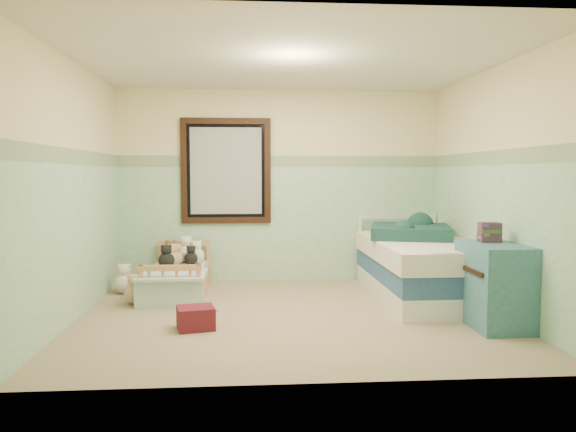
{
  "coord_description": "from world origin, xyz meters",
  "views": [
    {
      "loc": [
        -0.42,
        -5.34,
        1.41
      ],
      "look_at": [
        0.0,
        0.35,
        0.97
      ],
      "focal_mm": 33.93,
      "sensor_mm": 36.0,
      "label": 1
    }
  ],
  "objects": [
    {
      "name": "red_pillow",
      "position": [
        -0.9,
        -0.43,
        0.1
      ],
      "size": [
        0.38,
        0.35,
        0.2
      ],
      "primitive_type": "cube",
      "rotation": [
        0.0,
        0.0,
        0.21
      ],
      "color": "maroon",
      "rests_on": "floor"
    },
    {
      "name": "toddler_mattress",
      "position": [
        -1.25,
        1.05,
        0.23
      ],
      "size": [
        0.61,
        1.28,
        0.12
      ],
      "primitive_type": "cube",
      "color": "silver",
      "rests_on": "toddler_bed_frame"
    },
    {
      "name": "book_stack",
      "position": [
        1.85,
        -0.41,
        0.86
      ],
      "size": [
        0.2,
        0.16,
        0.19
      ],
      "primitive_type": "cube",
      "rotation": [
        0.0,
        0.0,
        -0.1
      ],
      "color": "brown",
      "rests_on": "dresser"
    },
    {
      "name": "plush_bed_white",
      "position": [
        -1.2,
        1.55,
        0.41
      ],
      "size": [
        0.23,
        0.23,
        0.23
      ],
      "primitive_type": "sphere",
      "color": "white",
      "rests_on": "toddler_mattress"
    },
    {
      "name": "window_frame",
      "position": [
        -0.7,
        1.76,
        1.45
      ],
      "size": [
        1.16,
        0.06,
        1.36
      ],
      "primitive_type": "cube",
      "color": "black",
      "rests_on": "wall_back"
    },
    {
      "name": "twin_boxspring",
      "position": [
        1.55,
        0.64,
        0.33
      ],
      "size": [
        1.05,
        2.11,
        0.22
      ],
      "primitive_type": "cube",
      "color": "navy",
      "rests_on": "twin_bed_frame"
    },
    {
      "name": "patchwork_quilt",
      "position": [
        -1.25,
        0.63,
        0.31
      ],
      "size": [
        0.73,
        0.67,
        0.03
      ],
      "primitive_type": "cube",
      "color": "#73B0D8",
      "rests_on": "toddler_mattress"
    },
    {
      "name": "twin_mattress",
      "position": [
        1.55,
        0.64,
        0.55
      ],
      "size": [
        1.1,
        2.15,
        0.22
      ],
      "primitive_type": "cube",
      "color": "white",
      "rests_on": "twin_boxspring"
    },
    {
      "name": "wall_front",
      "position": [
        0.0,
        -1.8,
        1.25
      ],
      "size": [
        4.2,
        0.04,
        2.5
      ],
      "primitive_type": "cube",
      "color": "beige",
      "rests_on": "floor"
    },
    {
      "name": "extra_plush_1",
      "position": [
        -1.06,
        1.47,
        0.39
      ],
      "size": [
        0.19,
        0.19,
        0.19
      ],
      "primitive_type": "sphere",
      "color": "white",
      "rests_on": "toddler_mattress"
    },
    {
      "name": "plush_floor_tan",
      "position": [
        -1.65,
        0.57,
        0.11
      ],
      "size": [
        0.22,
        0.22,
        0.22
      ],
      "primitive_type": "sphere",
      "color": "tan",
      "rests_on": "floor"
    },
    {
      "name": "dresser",
      "position": [
        1.85,
        -0.54,
        0.38
      ],
      "size": [
        0.48,
        0.77,
        0.77
      ],
      "primitive_type": "cube",
      "color": "#2C5D70",
      "rests_on": "floor"
    },
    {
      "name": "extra_plush_2",
      "position": [
        -1.3,
        1.36,
        0.38
      ],
      "size": [
        0.18,
        0.18,
        0.18
      ],
      "primitive_type": "sphere",
      "color": "tan",
      "rests_on": "toddler_mattress"
    },
    {
      "name": "plush_bed_dark",
      "position": [
        -1.12,
        1.33,
        0.37
      ],
      "size": [
        0.16,
        0.16,
        0.16
      ],
      "primitive_type": "sphere",
      "color": "black",
      "rests_on": "toddler_mattress"
    },
    {
      "name": "floor",
      "position": [
        0.0,
        0.0,
        -0.01
      ],
      "size": [
        4.2,
        3.6,
        0.02
      ],
      "primitive_type": "cube",
      "color": "gray",
      "rests_on": "ground"
    },
    {
      "name": "toddler_bed_frame",
      "position": [
        -1.25,
        1.05,
        0.09
      ],
      "size": [
        0.67,
        1.34,
        0.17
      ],
      "primitive_type": "cube",
      "color": "#AA6D42",
      "rests_on": "floor"
    },
    {
      "name": "border_strip",
      "position": [
        0.0,
        1.79,
        1.57
      ],
      "size": [
        4.2,
        0.01,
        0.15
      ],
      "primitive_type": "cube",
      "color": "#4A784B",
      "rests_on": "wall_back"
    },
    {
      "name": "extra_plush_0",
      "position": [
        -1.38,
        1.11,
        0.39
      ],
      "size": [
        0.19,
        0.19,
        0.19
      ],
      "primitive_type": "sphere",
      "color": "black",
      "rests_on": "toddler_mattress"
    },
    {
      "name": "floor_book",
      "position": [
        -0.9,
        0.12,
        0.01
      ],
      "size": [
        0.33,
        0.29,
        0.03
      ],
      "primitive_type": "cube",
      "rotation": [
        0.0,
        0.0,
        -0.34
      ],
      "color": "orange",
      "rests_on": "floor"
    },
    {
      "name": "plush_bed_brown",
      "position": [
        -1.4,
        1.55,
        0.39
      ],
      "size": [
        0.19,
        0.19,
        0.19
      ],
      "primitive_type": "sphere",
      "color": "brown",
      "rests_on": "toddler_mattress"
    },
    {
      "name": "wainscot_mint",
      "position": [
        0.0,
        1.79,
        0.75
      ],
      "size": [
        4.2,
        0.01,
        1.5
      ],
      "primitive_type": "cube",
      "color": "#80BA92",
      "rests_on": "floor"
    },
    {
      "name": "wall_back",
      "position": [
        0.0,
        1.8,
        1.25
      ],
      "size": [
        4.2,
        0.04,
        2.5
      ],
      "primitive_type": "cube",
      "color": "beige",
      "rests_on": "floor"
    },
    {
      "name": "wall_right",
      "position": [
        2.1,
        0.0,
        1.25
      ],
      "size": [
        0.04,
        3.6,
        2.5
      ],
      "primitive_type": "cube",
      "color": "beige",
      "rests_on": "floor"
    },
    {
      "name": "plush_bed_tan",
      "position": [
        -1.35,
        1.33,
        0.38
      ],
      "size": [
        0.17,
        0.17,
        0.17
      ],
      "primitive_type": "sphere",
      "color": "tan",
      "rests_on": "toddler_mattress"
    },
    {
      "name": "plush_floor_cream",
      "position": [
        -1.88,
        1.12,
        0.12
      ],
      "size": [
        0.24,
        0.24,
        0.24
      ],
      "primitive_type": "sphere",
      "color": "#F3E3D0",
      "rests_on": "floor"
    },
    {
      "name": "window_blinds",
      "position": [
        -0.7,
        1.77,
        1.45
      ],
      "size": [
        0.92,
        0.01,
        1.12
      ],
      "primitive_type": "cube",
      "color": "beige",
      "rests_on": "window_frame"
    },
    {
      "name": "twin_bed_frame",
      "position": [
        1.55,
        0.64,
        0.11
      ],
      "size": [
        1.05,
        2.11,
        0.22
      ],
      "primitive_type": "cube",
      "color": "white",
      "rests_on": "floor"
    },
    {
      "name": "extra_plush_3",
      "position": [
        -1.24,
        1.55,
        0.37
      ],
      "size": [
        0.16,
        0.16,
        0.16
      ],
      "primitive_type": "sphere",
      "color": "#F3E3D0",
      "rests_on": "toddler_mattress"
    },
    {
      "name": "ceiling",
      "position": [
        0.0,
        0.0,
        2.51
      ],
      "size": [
        4.2,
        3.6,
        0.02
      ],
      "primitive_type": "cube",
      "color": "beige",
      "rests_on": "wall_back"
    },
    {
      "name": "wall_left",
      "position": [
        -2.1,
        0.0,
        1.25
      ],
      "size": [
        0.04,
        3.6,
        2.5
      ],
      "primitive_type": "cube",
      "color": "beige",
      "rests_on": "floor"
    },
    {
      "name": "teal_blanket",
      "position": [
        1.5,
        0.94,
        0.73
      ],
      "size": [
        1.11,
        1.15,
        0.14
      ],
      "primitive_type": "cube",
      "rotation": [
        0.0,
        0.0,
        -0.26
      ],
      "color": "#0E312E",
      "rests_on": "twin_mattress"
    }
  ]
}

